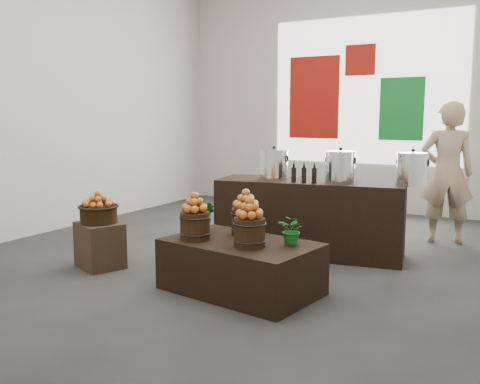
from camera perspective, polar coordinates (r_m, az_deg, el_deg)
The scene contains 24 objects.
ground at distance 6.29m, azimuth 0.88°, elevation -6.65°, with size 7.00×7.00×0.00m, color #353533.
back_wall at distance 9.31m, azimuth 11.47°, elevation 10.50°, with size 6.00×0.04×4.00m, color #B7B4A9.
back_opening at distance 9.20m, azimuth 13.24°, elevation 10.47°, with size 3.20×0.02×2.40m, color white.
deco_red_left at distance 9.48m, azimuth 7.90°, elevation 9.94°, with size 0.90×0.04×1.40m, color maroon.
deco_green_right at distance 9.03m, azimuth 16.85°, elevation 8.47°, with size 0.70×0.04×1.00m, color #116F24.
deco_red_upper at distance 9.25m, azimuth 12.72°, elevation 13.58°, with size 0.50×0.04×0.50m, color maroon.
crate at distance 5.91m, azimuth -14.72°, elevation -5.50°, with size 0.48×0.40×0.48m, color #472F21.
wicker_basket at distance 5.84m, azimuth -14.84°, elevation -2.36°, with size 0.39×0.39×0.18m, color black.
apples_in_basket at distance 5.81m, azimuth -14.90°, elevation -0.72°, with size 0.30×0.30×0.16m, color #AB051A, non-canonical shape.
display_table at distance 4.96m, azimuth 0.09°, elevation -7.95°, with size 1.37×0.84×0.47m, color black.
apple_bucket_front_left at distance 4.97m, azimuth -4.82°, elevation -3.60°, with size 0.27×0.27×0.25m, color #331D0E.
apples_in_bucket_front_left at distance 4.93m, azimuth -4.86°, elevation -1.11°, with size 0.21×0.21×0.18m, color #AB051A, non-canonical shape.
apple_bucket_front_right at distance 4.68m, azimuth 1.03°, elevation -4.33°, with size 0.27×0.27×0.25m, color #331D0E.
apples_in_bucket_front_right at distance 4.63m, azimuth 1.03°, elevation -1.69°, with size 0.21×0.21×0.18m, color #AB051A, non-canonical shape.
apple_bucket_rear at distance 5.14m, azimuth 0.62°, elevation -3.16°, with size 0.27×0.27×0.25m, color #331D0E.
apples_in_bucket_rear at distance 5.10m, azimuth 0.62°, elevation -0.75°, with size 0.21×0.21×0.18m, color #AB051A, non-canonical shape.
herb_garnish_right at distance 4.77m, azimuth 5.62°, elevation -4.06°, with size 0.24×0.21×0.27m, color #125518.
herb_garnish_left at distance 5.28m, azimuth -3.62°, elevation -2.63°, with size 0.16×0.13×0.30m, color #125518.
counter at distance 6.25m, azimuth 7.43°, elevation -2.73°, with size 2.12×0.67×0.87m, color black.
stock_pot_left at distance 6.26m, azimuth 3.64°, elevation 2.87°, with size 0.33×0.33×0.33m, color silver.
stock_pot_center at distance 6.10m, azimuth 10.64°, elevation 2.60°, with size 0.33×0.33×0.33m, color silver.
stock_pot_right at distance 6.04m, azimuth 17.89°, elevation 2.27°, with size 0.33×0.33×0.33m, color silver.
oil_cruets at distance 5.96m, azimuth 7.11°, elevation 2.12°, with size 0.23×0.06×0.24m, color black, non-canonical shape.
shopper at distance 7.19m, azimuth 21.20°, elevation 1.91°, with size 0.65×0.43×1.78m, color #A08262.
Camera 1 is at (2.91, -5.33, 1.63)m, focal length 40.00 mm.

